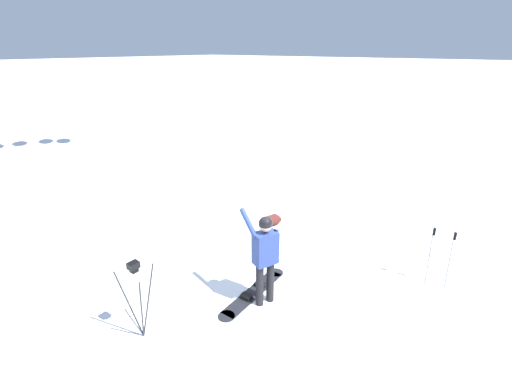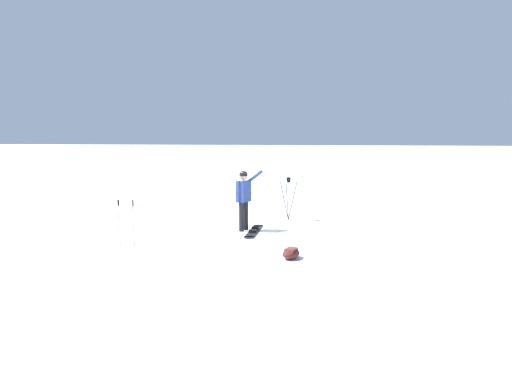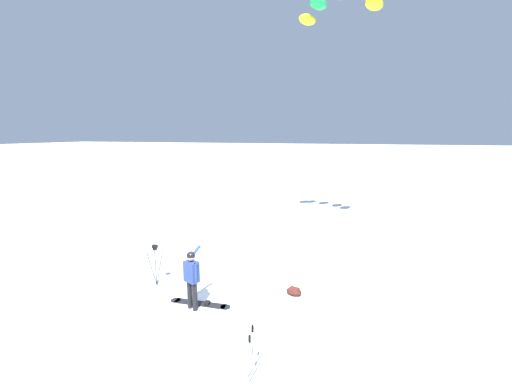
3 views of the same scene
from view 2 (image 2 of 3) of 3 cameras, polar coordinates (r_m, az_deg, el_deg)
The scene contains 6 objects.
ground_plane at distance 12.09m, azimuth -1.84°, elevation -5.36°, with size 300.00×300.00×0.00m, color white.
snowboarder at distance 12.16m, azimuth -1.62°, elevation -0.28°, with size 0.76×0.47×1.74m.
snowboard at distance 12.20m, azimuth -0.25°, elevation -5.13°, with size 0.37×1.86×0.10m.
gear_bag_large at distance 9.54m, azimuth 4.63°, elevation -8.03°, with size 0.47×0.57×0.23m.
camera_tripod at distance 13.80m, azimuth 4.29°, elevation 0.32°, with size 0.56×0.52×1.38m.
ski_poles at distance 10.71m, azimuth -16.75°, elevation -3.10°, with size 0.43×0.25×1.15m.
Camera 2 is at (-2.85, 11.46, 2.61)m, focal length 30.39 mm.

